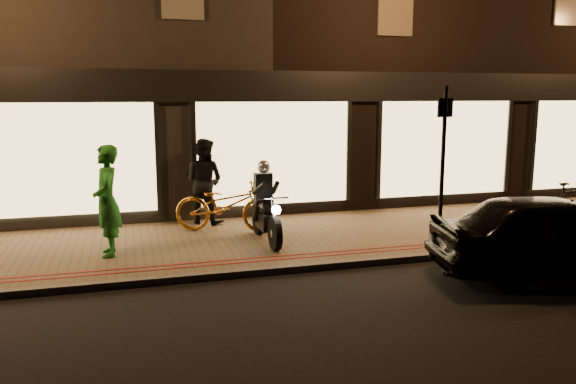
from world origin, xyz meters
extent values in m
plane|color=black|center=(0.00, 0.00, 0.00)|extent=(90.00, 90.00, 0.00)
cube|color=brown|center=(0.00, 2.00, 0.06)|extent=(50.00, 4.00, 0.12)
cube|color=#59544C|center=(0.00, 0.05, 0.06)|extent=(50.00, 0.14, 0.12)
cube|color=maroon|center=(0.00, 0.45, 0.12)|extent=(50.00, 0.06, 0.01)
cube|color=maroon|center=(0.00, 0.65, 0.12)|extent=(50.00, 0.06, 0.01)
cube|color=black|center=(-6.00, 9.00, 4.25)|extent=(12.00, 10.00, 8.50)
cube|color=black|center=(6.00, 9.00, 4.25)|extent=(12.00, 10.00, 8.50)
cube|color=black|center=(0.00, 3.95, 3.15)|extent=(48.00, 0.12, 0.70)
cube|color=#FFD17F|center=(-4.50, 3.94, 1.61)|extent=(3.60, 0.06, 2.38)
cube|color=#FFD17F|center=(0.00, 3.94, 1.61)|extent=(3.60, 0.06, 2.38)
cube|color=#FFD17F|center=(4.50, 3.94, 1.61)|extent=(3.60, 0.06, 2.38)
cube|color=#3F331E|center=(3.00, 3.95, 5.00)|extent=(0.90, 0.06, 1.30)
cube|color=#3F331E|center=(8.00, 3.95, 5.40)|extent=(0.90, 0.06, 1.30)
cylinder|color=black|center=(-0.74, 1.05, 0.44)|extent=(0.13, 0.64, 0.64)
cylinder|color=black|center=(-0.76, 2.35, 0.44)|extent=(0.13, 0.64, 0.64)
cylinder|color=silver|center=(-0.74, 1.05, 0.44)|extent=(0.14, 0.14, 0.14)
cylinder|color=silver|center=(-0.76, 2.35, 0.44)|extent=(0.14, 0.14, 0.14)
cube|color=black|center=(-0.75, 1.75, 0.52)|extent=(0.27, 0.70, 0.30)
ellipsoid|color=black|center=(-0.75, 1.62, 0.82)|extent=(0.33, 0.51, 0.29)
cube|color=black|center=(-0.75, 2.05, 0.82)|extent=(0.23, 0.55, 0.09)
cylinder|color=silver|center=(-0.74, 1.20, 1.07)|extent=(0.60, 0.04, 0.03)
cylinder|color=silver|center=(-0.74, 1.10, 0.74)|extent=(0.05, 0.33, 0.71)
sphere|color=white|center=(-0.74, 0.96, 0.90)|extent=(0.17, 0.17, 0.17)
cylinder|color=silver|center=(-0.63, 2.20, 0.40)|extent=(0.08, 0.55, 0.07)
cube|color=black|center=(-0.75, 1.92, 1.17)|extent=(0.34, 0.22, 0.55)
sphere|color=silver|center=(-0.75, 1.86, 1.58)|extent=(0.26, 0.26, 0.26)
cylinder|color=black|center=(-0.91, 1.60, 1.20)|extent=(0.18, 0.61, 0.34)
cylinder|color=black|center=(-0.59, 1.60, 1.20)|extent=(0.17, 0.61, 0.34)
cylinder|color=black|center=(-0.89, 1.88, 0.72)|extent=(0.20, 0.29, 0.46)
cylinder|color=black|center=(-0.61, 1.88, 0.72)|extent=(0.19, 0.29, 0.46)
cylinder|color=black|center=(2.42, 0.63, 1.62)|extent=(0.09, 0.09, 3.00)
cube|color=black|center=(2.42, 0.63, 2.72)|extent=(0.35, 0.10, 0.35)
imported|color=#C47722|center=(-1.35, 2.74, 0.69)|extent=(2.28, 1.50, 1.13)
imported|color=black|center=(5.47, 0.59, 0.66)|extent=(1.86, 0.73, 1.09)
imported|color=#1F7724|center=(-3.67, 1.56, 1.11)|extent=(0.51, 0.74, 1.98)
imported|color=black|center=(-1.68, 3.67, 1.07)|extent=(1.17, 1.13, 1.89)
imported|color=black|center=(3.42, -1.31, 0.69)|extent=(4.31, 2.39, 1.39)
camera|label=1|loc=(-3.29, -8.66, 2.95)|focal=35.00mm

